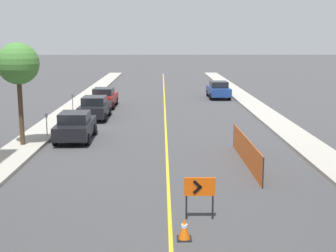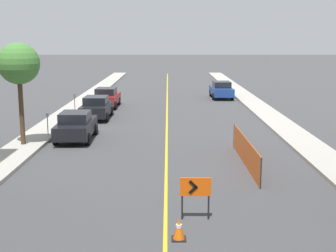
# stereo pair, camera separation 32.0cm
# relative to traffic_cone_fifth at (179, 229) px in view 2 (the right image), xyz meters

# --- Properties ---
(lane_stripe) EXTENTS (0.12, 72.12, 0.01)m
(lane_stripe) POSITION_rel_traffic_cone_fifth_xyz_m (-0.39, 24.45, -0.31)
(lane_stripe) COLOR gold
(lane_stripe) RESTS_ON ground_plane
(sidewalk_left) EXTENTS (1.90, 72.12, 0.16)m
(sidewalk_left) POSITION_rel_traffic_cone_fifth_xyz_m (-7.73, 24.45, -0.23)
(sidewalk_left) COLOR #ADA89E
(sidewalk_left) RESTS_ON ground_plane
(sidewalk_right) EXTENTS (1.90, 72.12, 0.16)m
(sidewalk_right) POSITION_rel_traffic_cone_fifth_xyz_m (6.96, 24.45, -0.23)
(sidewalk_right) COLOR #ADA89E
(sidewalk_right) RESTS_ON ground_plane
(traffic_cone_fifth) EXTENTS (0.42, 0.42, 0.63)m
(traffic_cone_fifth) POSITION_rel_traffic_cone_fifth_xyz_m (0.00, 0.00, 0.00)
(traffic_cone_fifth) COLOR black
(traffic_cone_fifth) RESTS_ON ground_plane
(arrow_barricade_primary) EXTENTS (0.97, 0.09, 1.36)m
(arrow_barricade_primary) POSITION_rel_traffic_cone_fifth_xyz_m (0.55, 1.49, 0.67)
(arrow_barricade_primary) COLOR #EF560C
(arrow_barricade_primary) RESTS_ON ground_plane
(safety_mesh_fence) EXTENTS (0.10, 6.90, 1.22)m
(safety_mesh_fence) POSITION_rel_traffic_cone_fifth_xyz_m (3.15, 7.87, 0.30)
(safety_mesh_fence) COLOR #EF560C
(safety_mesh_fence) RESTS_ON ground_plane
(parked_car_curb_near) EXTENTS (1.94, 4.33, 1.59)m
(parked_car_curb_near) POSITION_rel_traffic_cone_fifth_xyz_m (-5.42, 13.04, 0.49)
(parked_car_curb_near) COLOR black
(parked_car_curb_near) RESTS_ON ground_plane
(parked_car_curb_mid) EXTENTS (1.93, 4.31, 1.59)m
(parked_car_curb_mid) POSITION_rel_traffic_cone_fifth_xyz_m (-5.30, 19.85, 0.49)
(parked_car_curb_mid) COLOR black
(parked_car_curb_mid) RESTS_ON ground_plane
(parked_car_curb_far) EXTENTS (1.95, 4.35, 1.59)m
(parked_car_curb_far) POSITION_rel_traffic_cone_fifth_xyz_m (-5.32, 25.30, 0.49)
(parked_car_curb_far) COLOR maroon
(parked_car_curb_far) RESTS_ON ground_plane
(parked_car_opposite_side) EXTENTS (1.95, 4.35, 1.59)m
(parked_car_opposite_side) POSITION_rel_traffic_cone_fifth_xyz_m (4.66, 30.92, 0.49)
(parked_car_opposite_side) COLOR navy
(parked_car_opposite_side) RESTS_ON ground_plane
(parking_meter_near_curb) EXTENTS (0.12, 0.11, 1.29)m
(parking_meter_near_curb) POSITION_rel_traffic_cone_fifth_xyz_m (-7.13, 13.61, 0.77)
(parking_meter_near_curb) COLOR #4C4C51
(parking_meter_near_curb) RESTS_ON sidewalk_left
(parking_meter_far_curb) EXTENTS (0.12, 0.11, 1.44)m
(parking_meter_far_curb) POSITION_rel_traffic_cone_fifth_xyz_m (-7.13, 21.44, 0.86)
(parking_meter_far_curb) COLOR #4C4C51
(parking_meter_far_curb) RESTS_ON sidewalk_left
(street_tree_left_near) EXTENTS (2.11, 2.11, 5.22)m
(street_tree_left_near) POSITION_rel_traffic_cone_fifth_xyz_m (-7.83, 11.27, 3.97)
(street_tree_left_near) COLOR #4C3823
(street_tree_left_near) RESTS_ON sidewalk_left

